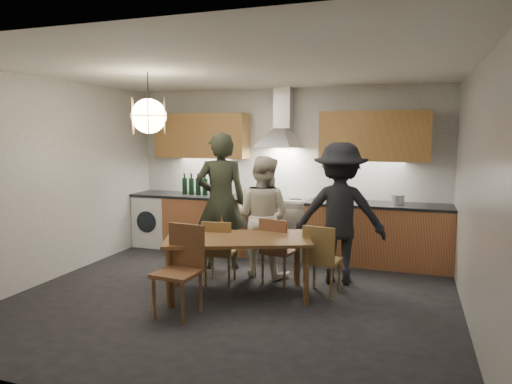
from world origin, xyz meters
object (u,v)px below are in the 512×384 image
(stock_pot, at_px, (398,200))
(chair_front, at_px, (182,263))
(person_right, at_px, (340,213))
(person_left, at_px, (221,201))
(dining_table, at_px, (238,244))
(wine_bottles, at_px, (205,185))
(person_mid, at_px, (263,216))
(chair_back_left, at_px, (219,248))
(mixing_bowl, at_px, (343,200))

(stock_pot, bearing_deg, chair_front, -129.52)
(person_right, bearing_deg, person_left, -10.47)
(dining_table, height_order, person_left, person_left)
(person_right, distance_m, wine_bottles, 2.53)
(person_mid, height_order, stock_pot, person_mid)
(person_mid, bearing_deg, wine_bottles, -26.92)
(person_right, bearing_deg, chair_back_left, 15.68)
(chair_back_left, relative_size, person_right, 0.46)
(dining_table, relative_size, mixing_bowl, 6.65)
(person_mid, distance_m, person_right, 1.02)
(person_mid, relative_size, person_right, 0.90)
(chair_back_left, distance_m, wine_bottles, 1.93)
(person_mid, xyz_separation_m, wine_bottles, (-1.31, 1.00, 0.27))
(mixing_bowl, distance_m, stock_pot, 0.76)
(chair_front, relative_size, person_mid, 0.59)
(dining_table, bearing_deg, chair_back_left, 121.35)
(chair_front, height_order, stock_pot, stock_pot)
(stock_pot, bearing_deg, mixing_bowl, -178.83)
(person_right, bearing_deg, stock_pot, -132.38)
(wine_bottles, bearing_deg, person_mid, -37.22)
(chair_front, relative_size, stock_pot, 5.16)
(mixing_bowl, bearing_deg, person_right, -84.65)
(wine_bottles, bearing_deg, dining_table, -55.32)
(chair_back_left, relative_size, wine_bottles, 1.00)
(chair_back_left, xyz_separation_m, chair_front, (-0.01, -0.96, 0.07))
(mixing_bowl, distance_m, wine_bottles, 2.25)
(dining_table, xyz_separation_m, person_right, (1.05, 0.88, 0.28))
(chair_front, bearing_deg, person_mid, 80.52)
(person_mid, bearing_deg, mixing_bowl, -123.26)
(mixing_bowl, height_order, wine_bottles, wine_bottles)
(chair_front, xyz_separation_m, wine_bottles, (-0.91, 2.54, 0.53))
(person_left, bearing_deg, stock_pot, 177.51)
(dining_table, distance_m, person_left, 1.20)
(chair_front, relative_size, person_left, 0.49)
(person_mid, distance_m, stock_pot, 1.97)
(person_right, distance_m, stock_pot, 1.18)
(person_right, bearing_deg, dining_table, 32.49)
(person_mid, xyz_separation_m, mixing_bowl, (0.93, 0.98, 0.13))
(person_mid, bearing_deg, dining_table, 98.38)
(person_left, relative_size, stock_pot, 10.44)
(dining_table, distance_m, person_right, 1.40)
(chair_front, height_order, person_mid, person_mid)
(person_left, relative_size, wine_bottles, 2.32)
(dining_table, relative_size, person_left, 0.97)
(chair_front, bearing_deg, wine_bottles, 114.85)
(chair_back_left, bearing_deg, chair_front, 81.55)
(person_right, bearing_deg, mixing_bowl, -92.29)
(dining_table, bearing_deg, person_left, 101.16)
(chair_back_left, distance_m, person_right, 1.59)
(person_mid, bearing_deg, stock_pot, -139.26)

